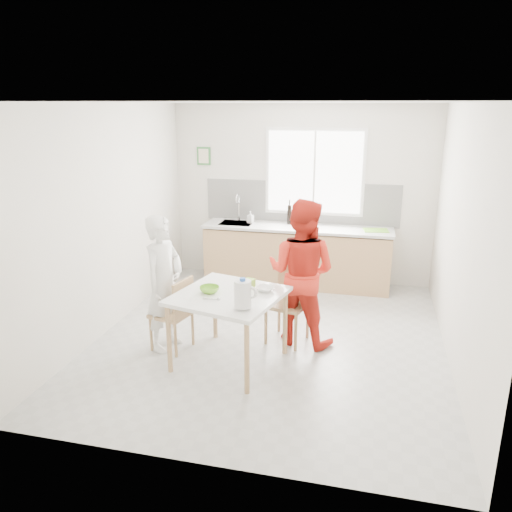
{
  "coord_description": "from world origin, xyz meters",
  "views": [
    {
      "loc": [
        1.08,
        -5.3,
        2.68
      ],
      "look_at": [
        -0.22,
        0.2,
        0.96
      ],
      "focal_mm": 35.0,
      "sensor_mm": 36.0,
      "label": 1
    }
  ],
  "objects_px": {
    "bowl_green": "(209,289)",
    "bowl_white": "(265,289)",
    "chair_far": "(290,298)",
    "dining_table": "(229,301)",
    "chair_left": "(176,311)",
    "wine_bottle_a": "(303,214)",
    "wine_bottle_b": "(289,214)",
    "person_white": "(164,283)",
    "person_red": "(301,273)",
    "milk_jug": "(243,294)"
  },
  "relations": [
    {
      "from": "wine_bottle_b",
      "to": "person_white",
      "type": "bearing_deg",
      "value": -110.95
    },
    {
      "from": "person_red",
      "to": "wine_bottle_b",
      "type": "bearing_deg",
      "value": -63.04
    },
    {
      "from": "bowl_green",
      "to": "wine_bottle_b",
      "type": "distance_m",
      "value": 2.77
    },
    {
      "from": "wine_bottle_a",
      "to": "wine_bottle_b",
      "type": "relative_size",
      "value": 1.07
    },
    {
      "from": "bowl_green",
      "to": "wine_bottle_b",
      "type": "bearing_deg",
      "value": 82.17
    },
    {
      "from": "person_red",
      "to": "bowl_green",
      "type": "bearing_deg",
      "value": 52.1
    },
    {
      "from": "bowl_white",
      "to": "wine_bottle_a",
      "type": "relative_size",
      "value": 0.6
    },
    {
      "from": "person_white",
      "to": "chair_left",
      "type": "bearing_deg",
      "value": -90.0
    },
    {
      "from": "dining_table",
      "to": "bowl_green",
      "type": "height_order",
      "value": "bowl_green"
    },
    {
      "from": "bowl_white",
      "to": "milk_jug",
      "type": "xyz_separation_m",
      "value": [
        -0.1,
        -0.52,
        0.13
      ]
    },
    {
      "from": "dining_table",
      "to": "wine_bottle_a",
      "type": "xyz_separation_m",
      "value": [
        0.38,
        2.72,
        0.37
      ]
    },
    {
      "from": "bowl_green",
      "to": "bowl_white",
      "type": "height_order",
      "value": "bowl_green"
    },
    {
      "from": "dining_table",
      "to": "chair_far",
      "type": "height_order",
      "value": "chair_far"
    },
    {
      "from": "wine_bottle_b",
      "to": "dining_table",
      "type": "bearing_deg",
      "value": -93.56
    },
    {
      "from": "person_red",
      "to": "bowl_white",
      "type": "xyz_separation_m",
      "value": [
        -0.31,
        -0.52,
        -0.03
      ]
    },
    {
      "from": "person_red",
      "to": "bowl_white",
      "type": "height_order",
      "value": "person_red"
    },
    {
      "from": "wine_bottle_a",
      "to": "bowl_white",
      "type": "bearing_deg",
      "value": -90.58
    },
    {
      "from": "dining_table",
      "to": "chair_far",
      "type": "relative_size",
      "value": 1.32
    },
    {
      "from": "wine_bottle_b",
      "to": "bowl_green",
      "type": "bearing_deg",
      "value": -97.83
    },
    {
      "from": "chair_left",
      "to": "bowl_green",
      "type": "height_order",
      "value": "bowl_green"
    },
    {
      "from": "person_white",
      "to": "chair_far",
      "type": "bearing_deg",
      "value": -55.05
    },
    {
      "from": "chair_left",
      "to": "wine_bottle_b",
      "type": "relative_size",
      "value": 2.83
    },
    {
      "from": "dining_table",
      "to": "milk_jug",
      "type": "bearing_deg",
      "value": -54.14
    },
    {
      "from": "wine_bottle_a",
      "to": "wine_bottle_b",
      "type": "bearing_deg",
      "value": 176.24
    },
    {
      "from": "chair_far",
      "to": "chair_left",
      "type": "bearing_deg",
      "value": -141.59
    },
    {
      "from": "chair_far",
      "to": "wine_bottle_a",
      "type": "xyz_separation_m",
      "value": [
        -0.16,
        2.0,
        0.56
      ]
    },
    {
      "from": "chair_left",
      "to": "bowl_white",
      "type": "xyz_separation_m",
      "value": [
        1.02,
        0.01,
        0.35
      ]
    },
    {
      "from": "chair_far",
      "to": "wine_bottle_a",
      "type": "height_order",
      "value": "wine_bottle_a"
    },
    {
      "from": "chair_left",
      "to": "person_red",
      "type": "xyz_separation_m",
      "value": [
        1.33,
        0.53,
        0.38
      ]
    },
    {
      "from": "chair_left",
      "to": "milk_jug",
      "type": "bearing_deg",
      "value": 74.56
    },
    {
      "from": "person_white",
      "to": "person_red",
      "type": "height_order",
      "value": "person_red"
    },
    {
      "from": "chair_far",
      "to": "wine_bottle_b",
      "type": "relative_size",
      "value": 3.14
    },
    {
      "from": "dining_table",
      "to": "chair_far",
      "type": "distance_m",
      "value": 0.91
    },
    {
      "from": "person_white",
      "to": "bowl_green",
      "type": "relative_size",
      "value": 7.51
    },
    {
      "from": "chair_left",
      "to": "wine_bottle_a",
      "type": "distance_m",
      "value": 2.83
    },
    {
      "from": "chair_far",
      "to": "bowl_green",
      "type": "relative_size",
      "value": 4.58
    },
    {
      "from": "bowl_green",
      "to": "bowl_white",
      "type": "xyz_separation_m",
      "value": [
        0.56,
        0.18,
        -0.01
      ]
    },
    {
      "from": "person_red",
      "to": "milk_jug",
      "type": "height_order",
      "value": "person_red"
    },
    {
      "from": "person_white",
      "to": "bowl_white",
      "type": "relative_size",
      "value": 8.06
    },
    {
      "from": "person_red",
      "to": "milk_jug",
      "type": "xyz_separation_m",
      "value": [
        -0.41,
        -1.04,
        0.1
      ]
    },
    {
      "from": "person_red",
      "to": "wine_bottle_a",
      "type": "xyz_separation_m",
      "value": [
        -0.28,
        2.03,
        0.23
      ]
    },
    {
      "from": "dining_table",
      "to": "person_white",
      "type": "relative_size",
      "value": 0.8
    },
    {
      "from": "milk_jug",
      "to": "person_white",
      "type": "bearing_deg",
      "value": 166.36
    },
    {
      "from": "person_white",
      "to": "bowl_white",
      "type": "bearing_deg",
      "value": -77.47
    },
    {
      "from": "chair_far",
      "to": "bowl_green",
      "type": "xyz_separation_m",
      "value": [
        -0.74,
        -0.72,
        0.31
      ]
    },
    {
      "from": "bowl_white",
      "to": "milk_jug",
      "type": "height_order",
      "value": "milk_jug"
    },
    {
      "from": "chair_far",
      "to": "person_white",
      "type": "xyz_separation_m",
      "value": [
        -1.33,
        -0.53,
        0.25
      ]
    },
    {
      "from": "dining_table",
      "to": "wine_bottle_a",
      "type": "height_order",
      "value": "wine_bottle_a"
    },
    {
      "from": "dining_table",
      "to": "chair_far",
      "type": "xyz_separation_m",
      "value": [
        0.53,
        0.72,
        -0.19
      ]
    },
    {
      "from": "wine_bottle_a",
      "to": "person_white",
      "type": "bearing_deg",
      "value": -115.0
    }
  ]
}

